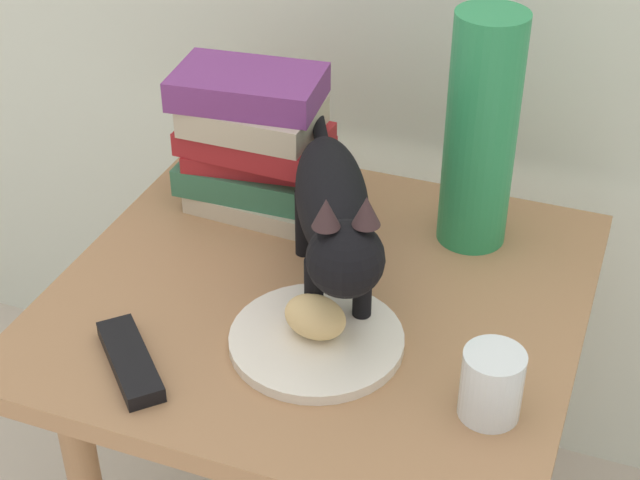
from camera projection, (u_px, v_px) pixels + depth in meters
side_table at (320, 341)px, 1.33m from camera, size 0.68×0.64×0.59m
plate at (317, 340)px, 1.19m from camera, size 0.21×0.21×0.01m
bread_roll at (315, 317)px, 1.18m from camera, size 0.09×0.08×0.05m
cat at (334, 212)px, 1.20m from camera, size 0.24×0.44×0.23m
book_stack at (253, 140)px, 1.40m from camera, size 0.23×0.15×0.21m
green_vase at (481, 132)px, 1.30m from camera, size 0.10×0.10×0.33m
candle_jar at (491, 387)px, 1.08m from camera, size 0.07×0.07×0.08m
tv_remote at (130, 361)px, 1.15m from camera, size 0.14×0.14×0.02m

